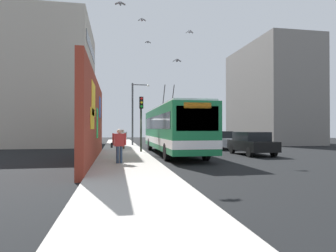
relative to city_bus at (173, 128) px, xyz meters
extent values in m
plane|color=black|center=(1.15, 1.80, -1.84)|extent=(80.00, 80.00, 0.00)
cube|color=#ADA8A0|center=(1.15, 3.40, -1.77)|extent=(48.00, 3.20, 0.15)
cube|color=maroon|center=(-3.38, 5.15, 0.45)|extent=(12.95, 0.30, 4.59)
cube|color=yellow|center=(-6.29, 4.99, 0.41)|extent=(2.05, 0.02, 0.94)
cube|color=green|center=(-2.75, 4.99, 0.28)|extent=(1.25, 0.02, 1.72)
cube|color=blue|center=(0.03, 4.99, 1.40)|extent=(1.29, 0.02, 1.39)
cube|color=yellow|center=(-5.67, 4.99, 1.36)|extent=(2.12, 0.02, 1.58)
cube|color=#B2A899|center=(13.60, 11.00, 4.79)|extent=(12.54, 8.60, 13.26)
cube|color=black|center=(13.60, 6.68, 2.56)|extent=(10.66, 0.04, 1.10)
cube|color=black|center=(13.60, 6.68, 5.76)|extent=(10.66, 0.04, 1.10)
cube|color=black|center=(13.60, 6.68, 8.96)|extent=(10.66, 0.04, 1.10)
cube|color=gray|center=(13.63, -15.20, 4.24)|extent=(12.94, 6.51, 12.17)
cube|color=black|center=(13.63, -18.47, 2.56)|extent=(11.00, 0.04, 1.10)
cube|color=black|center=(13.63, -18.47, 5.76)|extent=(11.00, 0.04, 1.10)
cube|color=#19723F|center=(0.01, 0.00, -0.02)|extent=(12.46, 2.53, 2.74)
cube|color=silver|center=(0.01, 0.00, 1.41)|extent=(11.96, 2.33, 0.12)
cube|color=white|center=(0.01, 0.00, -0.84)|extent=(12.48, 2.55, 0.44)
cube|color=black|center=(-6.21, 0.00, 0.46)|extent=(0.04, 2.15, 1.23)
cube|color=black|center=(0.01, 0.00, 0.39)|extent=(11.47, 2.56, 0.88)
cube|color=orange|center=(-6.20, 0.00, 1.10)|extent=(0.06, 1.39, 0.28)
cylinder|color=black|center=(1.88, -0.35, 2.25)|extent=(1.43, 0.06, 2.00)
cylinder|color=black|center=(1.88, 0.35, 2.25)|extent=(1.43, 0.06, 2.00)
cylinder|color=black|center=(-3.98, -1.14, -1.34)|extent=(1.00, 0.28, 1.00)
cylinder|color=black|center=(-3.98, 1.14, -1.34)|extent=(1.00, 0.28, 1.00)
cylinder|color=black|center=(3.99, -1.14, -1.34)|extent=(1.00, 0.28, 1.00)
cylinder|color=black|center=(3.99, 1.14, -1.34)|extent=(1.00, 0.28, 1.00)
cube|color=black|center=(-1.48, -5.20, -1.19)|extent=(4.22, 1.86, 0.66)
cube|color=black|center=(-1.40, -5.20, -0.56)|extent=(2.53, 1.67, 0.60)
cylinder|color=black|center=(-2.87, -6.03, -1.52)|extent=(0.64, 0.22, 0.64)
cylinder|color=black|center=(-2.87, -4.37, -1.52)|extent=(0.64, 0.22, 0.64)
cylinder|color=black|center=(-0.09, -6.03, -1.52)|extent=(0.64, 0.22, 0.64)
cylinder|color=black|center=(-0.09, -4.37, -1.52)|extent=(0.64, 0.22, 0.64)
cube|color=#B7B7BC|center=(4.93, -5.20, -1.19)|extent=(4.68, 1.88, 0.66)
cube|color=black|center=(5.02, -5.20, -0.56)|extent=(2.81, 1.69, 0.60)
cylinder|color=black|center=(3.38, -6.04, -1.52)|extent=(0.64, 0.22, 0.64)
cylinder|color=black|center=(3.38, -4.36, -1.52)|extent=(0.64, 0.22, 0.64)
cylinder|color=black|center=(6.47, -6.04, -1.52)|extent=(0.64, 0.22, 0.64)
cylinder|color=black|center=(6.47, -4.36, -1.52)|extent=(0.64, 0.22, 0.64)
cube|color=#C6B793|center=(11.41, -5.20, -1.19)|extent=(4.65, 1.75, 0.66)
cube|color=black|center=(11.51, -5.20, -0.56)|extent=(2.79, 1.57, 0.60)
cylinder|color=black|center=(9.88, -5.97, -1.52)|extent=(0.64, 0.22, 0.64)
cylinder|color=black|center=(9.88, -4.43, -1.52)|extent=(0.64, 0.22, 0.64)
cylinder|color=black|center=(12.95, -5.97, -1.52)|extent=(0.64, 0.22, 0.64)
cylinder|color=black|center=(12.95, -4.43, -1.52)|extent=(0.64, 0.22, 0.64)
cylinder|color=#2D3F59|center=(-5.80, 3.70, -1.29)|extent=(0.14, 0.14, 0.81)
cylinder|color=#2D3F59|center=(-5.80, 3.86, -1.29)|extent=(0.14, 0.14, 0.81)
cube|color=#BF3333|center=(-5.80, 3.78, -0.58)|extent=(0.22, 0.47, 0.61)
cylinder|color=#BF3333|center=(-5.80, 3.49, -0.55)|extent=(0.09, 0.09, 0.58)
cylinder|color=#BF3333|center=(-5.80, 4.06, -0.55)|extent=(0.09, 0.09, 0.58)
sphere|color=beige|center=(-5.80, 3.78, -0.16)|extent=(0.22, 0.22, 0.22)
cube|color=black|center=(-5.80, 4.13, -0.83)|extent=(0.14, 0.10, 0.24)
cylinder|color=#3F3326|center=(4.07, 3.29, -1.30)|extent=(0.14, 0.14, 0.79)
cylinder|color=#3F3326|center=(4.07, 3.45, -1.30)|extent=(0.14, 0.14, 0.79)
cube|color=silver|center=(4.07, 3.37, -0.61)|extent=(0.22, 0.46, 0.59)
cylinder|color=silver|center=(4.07, 3.09, -0.58)|extent=(0.09, 0.09, 0.56)
cylinder|color=silver|center=(4.07, 3.65, -0.58)|extent=(0.09, 0.09, 0.56)
sphere|color=beige|center=(4.07, 3.37, -0.20)|extent=(0.21, 0.21, 0.21)
cylinder|color=#2D382D|center=(0.92, 2.15, 0.29)|extent=(0.14, 0.14, 3.96)
cube|color=black|center=(0.70, 2.15, 1.82)|extent=(0.20, 0.28, 0.84)
sphere|color=red|center=(0.59, 2.15, 2.10)|extent=(0.18, 0.18, 0.18)
sphere|color=yellow|center=(0.59, 2.15, 1.82)|extent=(0.18, 0.18, 0.18)
sphere|color=green|center=(0.59, 2.15, 1.54)|extent=(0.18, 0.18, 0.18)
cylinder|color=#4C4C51|center=(9.82, 2.25, 1.47)|extent=(0.18, 0.18, 6.33)
cylinder|color=#4C4C51|center=(9.82, 1.45, 4.49)|extent=(0.10, 1.59, 0.10)
ellipsoid|color=silver|center=(9.82, 0.66, 4.44)|extent=(0.44, 0.28, 0.20)
ellipsoid|color=#47474C|center=(-1.76, 0.07, 4.33)|extent=(0.32, 0.14, 0.12)
cube|color=#47474C|center=(-1.76, -0.07, 4.36)|extent=(0.20, 0.25, 0.16)
cube|color=#47474C|center=(-1.76, 0.21, 4.36)|extent=(0.20, 0.25, 0.16)
ellipsoid|color=gray|center=(-0.08, -1.19, 6.81)|extent=(0.32, 0.14, 0.12)
cube|color=gray|center=(-0.08, -1.33, 6.84)|extent=(0.20, 0.23, 0.19)
cube|color=gray|center=(-0.08, -1.05, 6.84)|extent=(0.20, 0.23, 0.19)
ellipsoid|color=gray|center=(-4.63, 3.72, 6.49)|extent=(0.32, 0.14, 0.12)
cube|color=gray|center=(-4.63, 3.58, 6.52)|extent=(0.20, 0.26, 0.13)
cube|color=gray|center=(-4.63, 3.86, 6.52)|extent=(0.20, 0.26, 0.13)
ellipsoid|color=slate|center=(5.79, 1.12, 7.70)|extent=(0.32, 0.14, 0.12)
cube|color=slate|center=(5.79, 0.98, 7.73)|extent=(0.20, 0.26, 0.15)
cube|color=slate|center=(5.79, 1.26, 7.73)|extent=(0.20, 0.26, 0.15)
ellipsoid|color=gray|center=(-0.02, 2.17, 7.46)|extent=(0.32, 0.14, 0.12)
cube|color=gray|center=(-0.02, 2.03, 7.49)|extent=(0.20, 0.25, 0.16)
cube|color=gray|center=(-0.02, 2.31, 7.49)|extent=(0.20, 0.25, 0.16)
camera|label=1|loc=(-19.81, 3.95, -0.04)|focal=30.81mm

